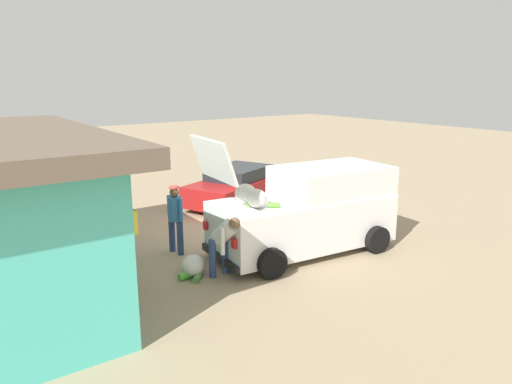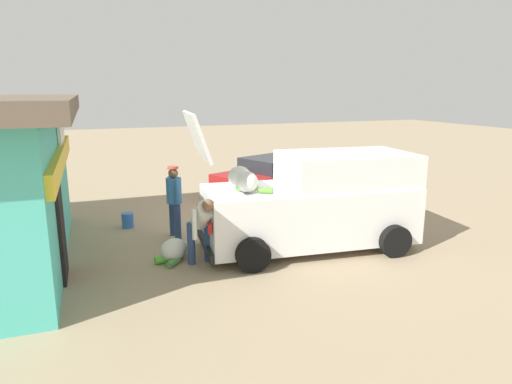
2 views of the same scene
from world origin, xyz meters
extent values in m
plane|color=#9E896B|center=(0.00, 0.00, 0.00)|extent=(60.00, 60.00, 0.00)
cube|color=yellow|center=(-1.07, 4.67, 1.99)|extent=(5.67, 0.23, 0.36)
cube|color=black|center=(-2.14, 4.72, 1.00)|extent=(0.90, 0.08, 2.00)
cube|color=white|center=(0.25, 4.66, 2.28)|extent=(1.50, 0.09, 0.60)
cube|color=white|center=(-2.29, -0.07, 0.75)|extent=(2.27, 4.51, 1.14)
cube|color=white|center=(-2.38, -0.89, 1.66)|extent=(2.02, 2.86, 0.68)
cube|color=black|center=(-2.52, -2.17, 1.62)|extent=(1.54, 0.25, 0.51)
cube|color=white|center=(-2.04, 2.23, 2.43)|extent=(1.65, 0.53, 0.89)
ellipsoid|color=silver|center=(-2.32, 1.32, 1.53)|extent=(0.50, 0.42, 0.42)
ellipsoid|color=silver|center=(-1.95, 1.34, 1.55)|extent=(0.55, 0.46, 0.46)
cylinder|color=#62A044|center=(-2.13, 1.39, 1.38)|extent=(0.24, 0.24, 0.13)
cylinder|color=#5BA62E|center=(-2.09, 1.10, 1.40)|extent=(0.28, 0.20, 0.15)
cylinder|color=#639646|center=(-1.87, 1.31, 1.39)|extent=(0.26, 0.25, 0.14)
cylinder|color=#5E9D34|center=(-2.55, 1.02, 1.38)|extent=(0.25, 0.28, 0.12)
cube|color=black|center=(-2.05, 2.12, 0.26)|extent=(1.72, 0.27, 0.16)
cube|color=red|center=(-2.75, 2.21, 0.81)|extent=(0.15, 0.07, 0.20)
cube|color=red|center=(-1.35, 2.06, 0.81)|extent=(0.15, 0.07, 0.20)
cylinder|color=black|center=(-3.42, -1.43, 0.32)|extent=(0.29, 0.67, 0.65)
cylinder|color=black|center=(-1.49, -1.64, 0.32)|extent=(0.29, 0.67, 0.65)
cylinder|color=black|center=(-3.10, 1.50, 0.32)|extent=(0.29, 0.67, 0.65)
cylinder|color=black|center=(-1.16, 1.29, 0.32)|extent=(0.29, 0.67, 0.65)
cube|color=maroon|center=(2.30, -1.35, 0.51)|extent=(3.10, 4.35, 0.65)
cube|color=#1E2328|center=(2.30, -1.35, 1.03)|extent=(2.12, 2.35, 0.40)
cylinder|color=black|center=(1.95, -2.96, 0.33)|extent=(0.45, 0.69, 0.65)
cylinder|color=black|center=(3.67, -2.26, 0.33)|extent=(0.45, 0.69, 0.65)
cylinder|color=black|center=(0.93, -0.44, 0.33)|extent=(0.45, 0.69, 0.65)
cylinder|color=black|center=(2.65, 0.26, 0.33)|extent=(0.45, 0.69, 0.65)
cylinder|color=navy|center=(-0.44, 2.46, 0.40)|extent=(0.15, 0.15, 0.80)
cylinder|color=navy|center=(-0.77, 2.41, 0.40)|extent=(0.15, 0.15, 0.80)
cylinder|color=#3872B2|center=(-0.60, 2.43, 1.09)|extent=(0.38, 0.38, 0.57)
sphere|color=brown|center=(-0.60, 2.43, 1.48)|extent=(0.22, 0.22, 0.22)
cylinder|color=#CC4C3F|center=(-0.60, 2.43, 1.61)|extent=(0.24, 0.24, 0.05)
cylinder|color=#3872B2|center=(-0.37, 2.46, 1.10)|extent=(0.09, 0.09, 0.54)
cylinder|color=#3872B2|center=(-0.84, 2.40, 1.10)|extent=(0.09, 0.09, 0.54)
cylinder|color=navy|center=(-2.31, 2.13, 0.41)|extent=(0.15, 0.15, 0.83)
cylinder|color=navy|center=(-2.34, 2.47, 0.41)|extent=(0.15, 0.15, 0.83)
cylinder|color=silver|center=(-2.55, 2.28, 1.02)|extent=(0.70, 0.40, 0.64)
sphere|color=brown|center=(-2.86, 2.26, 1.28)|extent=(0.22, 0.22, 0.22)
cylinder|color=silver|center=(-2.75, 2.03, 0.93)|extent=(0.09, 0.09, 0.56)
cylinder|color=silver|center=(-2.79, 2.51, 0.93)|extent=(0.09, 0.09, 0.56)
ellipsoid|color=silver|center=(-1.98, 2.75, 0.21)|extent=(0.81, 0.78, 0.42)
cylinder|color=#508E44|center=(-2.28, 2.82, 0.07)|extent=(0.33, 0.33, 0.13)
cylinder|color=olive|center=(-1.81, 2.60, 0.06)|extent=(0.31, 0.31, 0.12)
cylinder|color=green|center=(-2.10, 3.00, 0.08)|extent=(0.17, 0.28, 0.15)
cylinder|color=blue|center=(0.55, 3.37, 0.18)|extent=(0.28, 0.28, 0.36)
camera|label=1|loc=(-10.36, 7.24, 4.10)|focal=33.38mm
camera|label=2|loc=(-10.39, 4.29, 3.30)|focal=31.59mm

